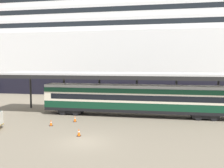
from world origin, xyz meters
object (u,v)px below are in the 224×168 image
object	(u,v)px
traffic_cone_near	(51,123)
traffic_cone_mid	(75,119)
cruise_ship	(171,43)
train_carriage	(135,99)
traffic_cone_far	(79,132)

from	to	relation	value
traffic_cone_near	traffic_cone_mid	world-z (taller)	traffic_cone_mid
cruise_ship	train_carriage	world-z (taller)	cruise_ship
traffic_cone_near	traffic_cone_mid	bearing A→B (deg)	48.09
traffic_cone_near	traffic_cone_far	distance (m)	5.31
cruise_ship	traffic_cone_mid	size ratio (longest dim) A/B	233.34
train_carriage	traffic_cone_mid	distance (m)	8.30
train_carriage	traffic_cone_near	size ratio (longest dim) A/B	34.89
cruise_ship	train_carriage	size ratio (longest dim) A/B	7.05
train_carriage	traffic_cone_near	world-z (taller)	train_carriage
cruise_ship	traffic_cone_far	size ratio (longest dim) A/B	221.63
traffic_cone_mid	cruise_ship	bearing A→B (deg)	69.88
train_carriage	traffic_cone_far	bearing A→B (deg)	-114.64
train_carriage	traffic_cone_far	xyz separation A→B (m)	(-4.51, -9.83, -1.93)
traffic_cone_mid	traffic_cone_far	distance (m)	5.86
traffic_cone_near	train_carriage	bearing A→B (deg)	37.22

